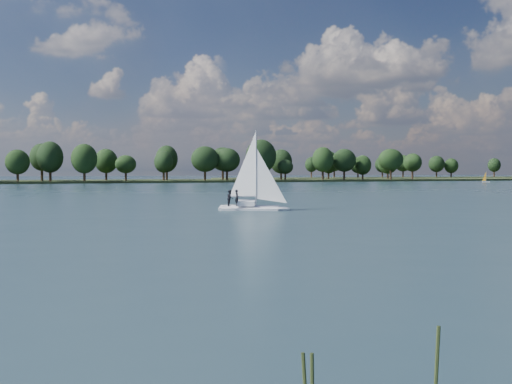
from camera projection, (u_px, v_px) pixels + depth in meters
ground at (170, 193)px, 116.11m from camera, size 700.00×700.00×0.00m
far_shore at (124, 182)px, 222.63m from camera, size 660.00×40.00×1.50m
far_shore_back at (410, 178)px, 317.35m from camera, size 220.00×30.00×1.40m
sailboat at (250, 187)px, 66.44m from camera, size 7.64×4.93×9.79m
dinghy_orange at (486, 179)px, 222.64m from camera, size 3.02×2.06×4.49m
treeline at (103, 161)px, 216.88m from camera, size 563.13×74.10×18.55m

